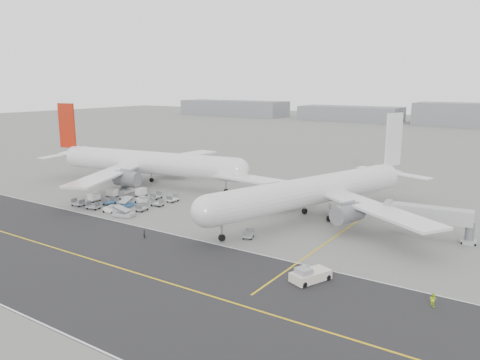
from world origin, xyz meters
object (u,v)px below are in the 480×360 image
Objects in this scene: airliner_a at (144,162)px; airliner_b at (316,190)px; jet_bridge at (429,216)px; pushback_tug at (310,275)px; ground_crew_b at (433,300)px; ground_crew_a at (144,234)px.

airliner_a is 50.61m from airliner_b.
airliner_b is at bearing 173.03° from jet_bridge.
pushback_tug reaches higher than ground_crew_b.
jet_bridge is at bearing 55.56° from ground_crew_a.
jet_bridge is 9.68× the size of ground_crew_a.
ground_crew_a is (-19.10, -27.79, -4.87)m from airliner_b.
jet_bridge is at bearing 17.61° from airliner_b.
pushback_tug is 29.34m from jet_bridge.
ground_crew_b is (77.77, -30.61, -5.10)m from airliner_a.
ground_crew_a is (-40.28, -27.29, -3.19)m from jet_bridge.
ground_crew_a is at bearing -151.50° from jet_bridge.
pushback_tug is (12.00, -28.19, -4.80)m from airliner_b.
airliner_b is at bearing -22.97° from ground_crew_b.
airliner_a reaches higher than jet_bridge.
airliner_b is 21.26m from jet_bridge.
airliner_b is at bearing 76.94° from ground_crew_a.
pushback_tug is (62.45, -32.12, -5.10)m from airliner_a.
airliner_a reaches higher than ground_crew_b.
jet_bridge is (9.19, 27.69, 3.12)m from pushback_tug.
pushback_tug is at bearing 27.00° from ground_crew_b.
airliner_a is 44.90m from ground_crew_a.
jet_bridge is at bearing 94.39° from pushback_tug.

